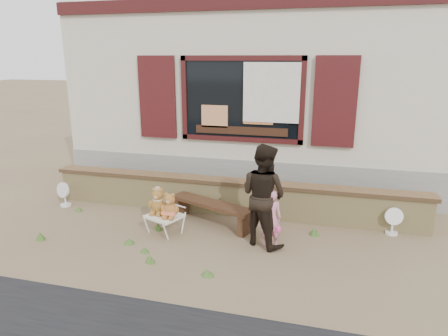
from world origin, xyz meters
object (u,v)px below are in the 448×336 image
(bench, at_px, (211,208))
(adult, at_px, (263,195))
(teddy_bear_right, at_px, (170,205))
(teddy_bear_left, at_px, (158,200))
(folding_chair, at_px, (165,217))
(child, at_px, (271,218))

(bench, bearing_deg, adult, -5.43)
(bench, height_order, adult, adult)
(teddy_bear_right, relative_size, adult, 0.26)
(teddy_bear_left, distance_m, adult, 1.79)
(teddy_bear_right, bearing_deg, bench, 71.75)
(bench, bearing_deg, folding_chair, -118.01)
(folding_chair, height_order, child, child)
(folding_chair, distance_m, adult, 1.72)
(folding_chair, bearing_deg, child, 21.76)
(folding_chair, distance_m, teddy_bear_right, 0.28)
(adult, bearing_deg, folding_chair, 30.64)
(teddy_bear_left, distance_m, teddy_bear_right, 0.28)
(teddy_bear_right, xyz_separation_m, child, (1.64, 0.04, -0.07))
(adult, bearing_deg, teddy_bear_left, 28.79)
(bench, xyz_separation_m, adult, (0.99, -0.50, 0.51))
(child, bearing_deg, teddy_bear_right, -12.11)
(folding_chair, xyz_separation_m, adult, (1.64, 0.05, 0.51))
(folding_chair, height_order, teddy_bear_right, teddy_bear_right)
(teddy_bear_left, relative_size, adult, 0.28)
(teddy_bear_left, xyz_separation_m, child, (1.90, -0.07, -0.09))
(folding_chair, height_order, adult, adult)
(bench, relative_size, folding_chair, 2.43)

